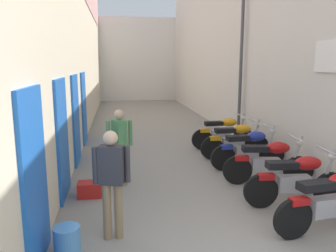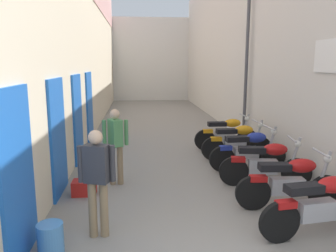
{
  "view_description": "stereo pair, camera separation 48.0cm",
  "coord_description": "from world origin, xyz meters",
  "px_view_note": "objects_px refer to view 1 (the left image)",
  "views": [
    {
      "loc": [
        -1.49,
        -2.86,
        2.47
      ],
      "look_at": [
        -0.24,
        5.17,
        0.95
      ],
      "focal_mm": 35.95,
      "sensor_mm": 36.0,
      "label": 1
    },
    {
      "loc": [
        -1.01,
        -2.92,
        2.47
      ],
      "look_at": [
        -0.24,
        5.17,
        0.95
      ],
      "focal_mm": 35.95,
      "sensor_mm": 36.0,
      "label": 2
    }
  ],
  "objects_px": {
    "motorcycle_sixth": "(223,132)",
    "pedestrian_by_doorway": "(112,177)",
    "motorcycle_fourth": "(249,148)",
    "street_lamp": "(239,46)",
    "motorcycle_fifth": "(235,140)",
    "plastic_crate": "(90,189)",
    "pedestrian_mid_alley": "(120,142)",
    "motorcycle_third": "(269,161)",
    "water_jug_near_door": "(67,242)",
    "motorcycle_nearest": "(331,201)",
    "motorcycle_second": "(297,179)"
  },
  "relations": [
    {
      "from": "motorcycle_sixth",
      "to": "street_lamp",
      "type": "relative_size",
      "value": 0.36
    },
    {
      "from": "motorcycle_sixth",
      "to": "motorcycle_third",
      "type": "bearing_deg",
      "value": -90.0
    },
    {
      "from": "pedestrian_mid_alley",
      "to": "water_jug_near_door",
      "type": "bearing_deg",
      "value": -105.7
    },
    {
      "from": "motorcycle_third",
      "to": "motorcycle_fourth",
      "type": "xyz_separation_m",
      "value": [
        0.0,
        1.06,
        0.0
      ]
    },
    {
      "from": "motorcycle_second",
      "to": "pedestrian_mid_alley",
      "type": "relative_size",
      "value": 1.18
    },
    {
      "from": "motorcycle_second",
      "to": "plastic_crate",
      "type": "xyz_separation_m",
      "value": [
        -3.59,
        1.0,
        -0.36
      ]
    },
    {
      "from": "motorcycle_fourth",
      "to": "plastic_crate",
      "type": "distance_m",
      "value": 3.79
    },
    {
      "from": "pedestrian_by_doorway",
      "to": "plastic_crate",
      "type": "height_order",
      "value": "pedestrian_by_doorway"
    },
    {
      "from": "motorcycle_second",
      "to": "motorcycle_fourth",
      "type": "bearing_deg",
      "value": 90.0
    },
    {
      "from": "motorcycle_sixth",
      "to": "plastic_crate",
      "type": "distance_m",
      "value": 4.75
    },
    {
      "from": "motorcycle_fourth",
      "to": "pedestrian_mid_alley",
      "type": "relative_size",
      "value": 1.18
    },
    {
      "from": "motorcycle_third",
      "to": "street_lamp",
      "type": "bearing_deg",
      "value": 79.59
    },
    {
      "from": "plastic_crate",
      "to": "street_lamp",
      "type": "height_order",
      "value": "street_lamp"
    },
    {
      "from": "pedestrian_mid_alley",
      "to": "plastic_crate",
      "type": "bearing_deg",
      "value": -138.18
    },
    {
      "from": "motorcycle_sixth",
      "to": "plastic_crate",
      "type": "xyz_separation_m",
      "value": [
        -3.59,
        -3.09,
        -0.36
      ]
    },
    {
      "from": "motorcycle_fifth",
      "to": "plastic_crate",
      "type": "distance_m",
      "value": 4.16
    },
    {
      "from": "motorcycle_fifth",
      "to": "pedestrian_mid_alley",
      "type": "xyz_separation_m",
      "value": [
        -3.01,
        -1.54,
        0.42
      ]
    },
    {
      "from": "plastic_crate",
      "to": "street_lamp",
      "type": "relative_size",
      "value": 0.09
    },
    {
      "from": "motorcycle_fourth",
      "to": "street_lamp",
      "type": "xyz_separation_m",
      "value": [
        0.71,
        2.79,
        2.48
      ]
    },
    {
      "from": "motorcycle_third",
      "to": "motorcycle_sixth",
      "type": "distance_m",
      "value": 2.99
    },
    {
      "from": "motorcycle_fourth",
      "to": "pedestrian_by_doorway",
      "type": "xyz_separation_m",
      "value": [
        -3.15,
        -2.77,
        0.42
      ]
    },
    {
      "from": "motorcycle_sixth",
      "to": "water_jug_near_door",
      "type": "distance_m",
      "value": 6.33
    },
    {
      "from": "plastic_crate",
      "to": "street_lamp",
      "type": "bearing_deg",
      "value": 42.55
    },
    {
      "from": "motorcycle_third",
      "to": "motorcycle_nearest",
      "type": "bearing_deg",
      "value": -90.0
    },
    {
      "from": "motorcycle_second",
      "to": "plastic_crate",
      "type": "height_order",
      "value": "motorcycle_second"
    },
    {
      "from": "motorcycle_fourth",
      "to": "motorcycle_sixth",
      "type": "bearing_deg",
      "value": 90.0
    },
    {
      "from": "motorcycle_third",
      "to": "motorcycle_fifth",
      "type": "xyz_separation_m",
      "value": [
        0.0,
        1.96,
        0.0
      ]
    },
    {
      "from": "pedestrian_mid_alley",
      "to": "street_lamp",
      "type": "distance_m",
      "value": 5.46
    },
    {
      "from": "motorcycle_third",
      "to": "motorcycle_fourth",
      "type": "distance_m",
      "value": 1.06
    },
    {
      "from": "water_jug_near_door",
      "to": "street_lamp",
      "type": "distance_m",
      "value": 7.94
    },
    {
      "from": "motorcycle_nearest",
      "to": "pedestrian_mid_alley",
      "type": "relative_size",
      "value": 1.17
    },
    {
      "from": "pedestrian_mid_alley",
      "to": "pedestrian_by_doorway",
      "type": "bearing_deg",
      "value": -93.61
    },
    {
      "from": "motorcycle_fourth",
      "to": "pedestrian_mid_alley",
      "type": "height_order",
      "value": "pedestrian_mid_alley"
    },
    {
      "from": "motorcycle_sixth",
      "to": "pedestrian_by_doorway",
      "type": "bearing_deg",
      "value": -123.78
    },
    {
      "from": "motorcycle_fifth",
      "to": "water_jug_near_door",
      "type": "xyz_separation_m",
      "value": [
        -3.73,
        -4.08,
        -0.29
      ]
    },
    {
      "from": "motorcycle_third",
      "to": "pedestrian_by_doorway",
      "type": "relative_size",
      "value": 1.17
    },
    {
      "from": "motorcycle_second",
      "to": "motorcycle_third",
      "type": "bearing_deg",
      "value": 90.01
    },
    {
      "from": "pedestrian_by_doorway",
      "to": "pedestrian_mid_alley",
      "type": "relative_size",
      "value": 1.0
    },
    {
      "from": "motorcycle_third",
      "to": "motorcycle_fourth",
      "type": "height_order",
      "value": "same"
    },
    {
      "from": "motorcycle_nearest",
      "to": "plastic_crate",
      "type": "height_order",
      "value": "motorcycle_nearest"
    },
    {
      "from": "motorcycle_second",
      "to": "water_jug_near_door",
      "type": "distance_m",
      "value": 3.87
    },
    {
      "from": "motorcycle_second",
      "to": "street_lamp",
      "type": "distance_m",
      "value": 5.58
    },
    {
      "from": "motorcycle_second",
      "to": "motorcycle_fourth",
      "type": "distance_m",
      "value": 2.16
    },
    {
      "from": "plastic_crate",
      "to": "pedestrian_mid_alley",
      "type": "bearing_deg",
      "value": 41.82
    },
    {
      "from": "water_jug_near_door",
      "to": "motorcycle_third",
      "type": "bearing_deg",
      "value": 29.67
    },
    {
      "from": "motorcycle_third",
      "to": "pedestrian_mid_alley",
      "type": "height_order",
      "value": "pedestrian_mid_alley"
    },
    {
      "from": "motorcycle_second",
      "to": "motorcycle_third",
      "type": "height_order",
      "value": "same"
    },
    {
      "from": "pedestrian_by_doorway",
      "to": "pedestrian_mid_alley",
      "type": "bearing_deg",
      "value": 86.39
    },
    {
      "from": "motorcycle_nearest",
      "to": "street_lamp",
      "type": "distance_m",
      "value": 6.43
    },
    {
      "from": "motorcycle_second",
      "to": "motorcycle_fourth",
      "type": "relative_size",
      "value": 1.0
    }
  ]
}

